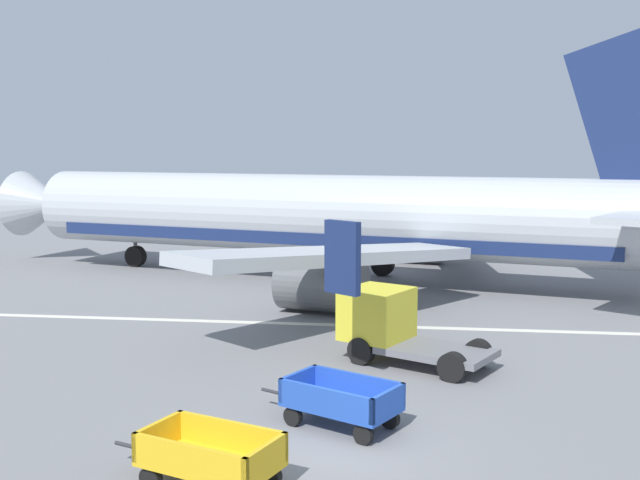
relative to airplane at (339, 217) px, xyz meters
name	(u,v)px	position (x,y,z in m)	size (l,w,h in m)	color
ground_plane	(336,446)	(1.99, -19.82, -3.05)	(220.00, 220.00, 0.00)	slate
apron_stripe	(369,326)	(1.99, -8.94, -3.05)	(120.00, 0.36, 0.01)	silver
airplane	(339,217)	(0.00, 0.00, 0.00)	(37.16, 30.12, 11.34)	#B2B7BC
baggage_cart_nearest	(210,457)	(-0.09, -22.07, -2.45)	(3.58, 2.19, 1.07)	gold
baggage_cart_second_in_row	(341,401)	(1.98, -18.69, -2.45)	(3.48, 2.41, 1.07)	#234CB2
service_truck_beside_carts	(391,324)	(2.91, -13.15, -1.95)	(4.76, 3.71, 2.10)	slate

